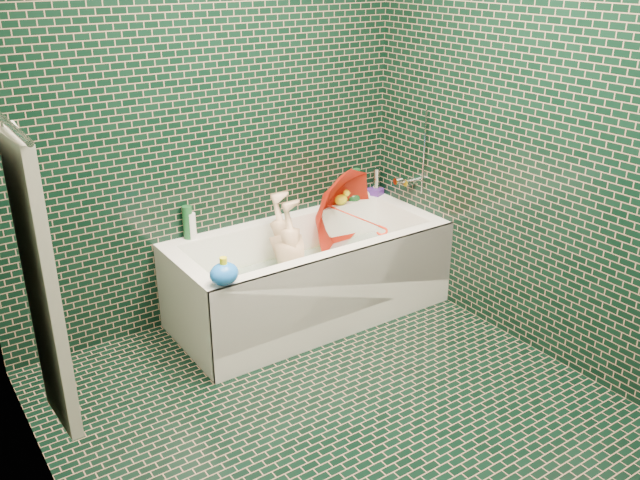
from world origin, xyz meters
TOP-DOWN VIEW (x-y plane):
  - floor at (0.00, 0.00)m, footprint 2.80×2.80m
  - wall_back at (0.00, 1.40)m, footprint 2.80×0.00m
  - wall_left at (-1.30, 0.00)m, footprint 0.00×2.80m
  - wall_right at (1.30, 0.00)m, footprint 0.00×2.80m
  - bathtub at (0.45, 1.01)m, footprint 1.70×0.75m
  - bath_mat at (0.45, 1.02)m, footprint 1.35×0.47m
  - water at (0.45, 1.02)m, footprint 1.48×0.53m
  - towel_rail at (-1.25, 0.25)m, footprint 0.02×0.58m
  - towel at (-1.24, 0.24)m, footprint 0.08×0.44m
  - faucet at (1.26, 1.02)m, footprint 0.18×0.19m
  - child at (0.37, 1.07)m, footprint 1.03×0.55m
  - umbrella at (0.88, 1.11)m, footprint 0.88×0.84m
  - soap_bottle_a at (1.13, 1.34)m, footprint 0.10×0.10m
  - soap_bottle_b at (1.25, 1.31)m, footprint 0.12×0.12m
  - soap_bottle_c at (1.07, 1.33)m, footprint 0.17×0.17m
  - bottle_right_tall at (1.06, 1.36)m, footprint 0.07×0.07m
  - bottle_right_pump at (1.24, 1.36)m, footprint 0.06×0.06m
  - bottle_left_tall at (-0.19, 1.36)m, footprint 0.06×0.06m
  - bottle_left_short at (-0.17, 1.35)m, footprint 0.05×0.05m
  - rubber_duck at (0.91, 1.32)m, footprint 0.13×0.10m
  - bath_toy at (-0.29, 0.68)m, footprint 0.18×0.16m

SIDE VIEW (x-z plane):
  - floor at x=0.00m, z-range 0.00..0.00m
  - bath_mat at x=0.45m, z-range 0.15..0.16m
  - bathtub at x=0.45m, z-range -0.06..0.49m
  - water at x=0.45m, z-range 0.30..0.30m
  - child at x=0.37m, z-range 0.14..0.48m
  - umbrella at x=0.88m, z-range 0.15..0.92m
  - soap_bottle_a at x=1.13m, z-range 0.43..0.67m
  - soap_bottle_b at x=1.25m, z-range 0.45..0.65m
  - soap_bottle_c at x=1.07m, z-range 0.47..0.63m
  - rubber_duck at x=0.91m, z-range 0.55..0.65m
  - bath_toy at x=-0.29m, z-range 0.54..0.69m
  - bottle_left_short at x=-0.17m, z-range 0.55..0.71m
  - bottle_right_pump at x=1.24m, z-range 0.55..0.74m
  - bottle_left_tall at x=-0.19m, z-range 0.55..0.75m
  - bottle_right_tall at x=1.06m, z-range 0.55..0.77m
  - faucet at x=1.26m, z-range 0.50..1.05m
  - towel at x=-1.24m, z-range 0.47..1.59m
  - wall_back at x=0.00m, z-range -0.15..2.65m
  - wall_left at x=-1.30m, z-range -0.15..2.65m
  - wall_right at x=1.30m, z-range -0.15..2.65m
  - towel_rail at x=-1.25m, z-range 1.59..1.61m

